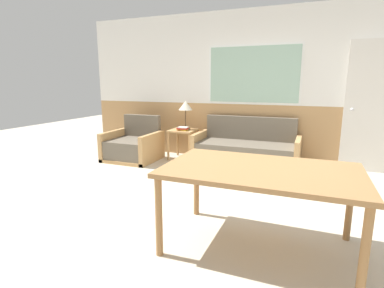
{
  "coord_description": "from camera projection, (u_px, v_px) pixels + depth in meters",
  "views": [
    {
      "loc": [
        0.79,
        -2.89,
        1.44
      ],
      "look_at": [
        -0.84,
        1.17,
        0.53
      ],
      "focal_mm": 28.0,
      "sensor_mm": 36.0,
      "label": 1
    }
  ],
  "objects": [
    {
      "name": "wall_back",
      "position": [
        266.0,
        87.0,
        5.32
      ],
      "size": [
        7.2,
        0.09,
        2.7
      ],
      "color": "tan",
      "rests_on": "ground_plane"
    },
    {
      "name": "armchair",
      "position": [
        133.0,
        147.0,
        5.64
      ],
      "size": [
        0.93,
        0.84,
        0.81
      ],
      "rotation": [
        0.0,
        0.0,
        0.09
      ],
      "color": "tan",
      "rests_on": "ground_plane"
    },
    {
      "name": "dining_table",
      "position": [
        261.0,
        176.0,
        2.54
      ],
      "size": [
        1.62,
        0.99,
        0.73
      ],
      "color": "#9E7042",
      "rests_on": "ground_plane"
    },
    {
      "name": "ground_plane",
      "position": [
        224.0,
        219.0,
        3.21
      ],
      "size": [
        16.0,
        16.0,
        0.0
      ],
      "primitive_type": "plane",
      "color": "beige"
    },
    {
      "name": "book_stack",
      "position": [
        183.0,
        129.0,
        5.55
      ],
      "size": [
        0.22,
        0.17,
        0.07
      ],
      "color": "gold",
      "rests_on": "side_table"
    },
    {
      "name": "table_lamp",
      "position": [
        186.0,
        107.0,
        5.63
      ],
      "size": [
        0.26,
        0.26,
        0.53
      ],
      "color": "#4C3823",
      "rests_on": "side_table"
    },
    {
      "name": "entry_door",
      "position": [
        372.0,
        108.0,
        4.73
      ],
      "size": [
        0.8,
        0.09,
        2.09
      ],
      "color": "silver",
      "rests_on": "ground_plane"
    },
    {
      "name": "side_table",
      "position": [
        183.0,
        135.0,
        5.67
      ],
      "size": [
        0.48,
        0.48,
        0.56
      ],
      "color": "tan",
      "rests_on": "ground_plane"
    },
    {
      "name": "couch",
      "position": [
        246.0,
        151.0,
        5.22
      ],
      "size": [
        1.78,
        0.78,
        0.83
      ],
      "color": "tan",
      "rests_on": "ground_plane"
    }
  ]
}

